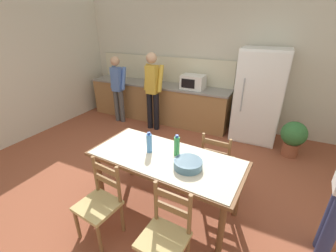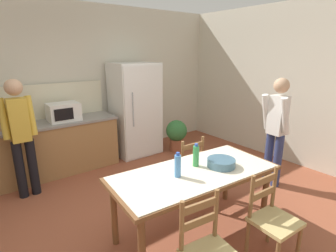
# 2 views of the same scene
# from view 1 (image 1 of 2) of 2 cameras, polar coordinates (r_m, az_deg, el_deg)

# --- Properties ---
(ground_plane) EXTENTS (8.32, 8.32, 0.00)m
(ground_plane) POSITION_cam_1_polar(r_m,az_deg,el_deg) (3.60, -2.68, -13.98)
(ground_plane) COLOR brown
(wall_back) EXTENTS (6.52, 0.12, 2.90)m
(wall_back) POSITION_cam_1_polar(r_m,az_deg,el_deg) (5.35, 11.21, 15.73)
(wall_back) COLOR beige
(wall_back) RESTS_ON ground
(wall_left) EXTENTS (0.12, 5.20, 2.90)m
(wall_left) POSITION_cam_1_polar(r_m,az_deg,el_deg) (5.30, -36.54, 11.37)
(wall_left) COLOR beige
(wall_left) RESTS_ON ground
(kitchen_counter) EXTENTS (3.53, 0.66, 0.91)m
(kitchen_counter) POSITION_cam_1_polar(r_m,az_deg,el_deg) (5.63, -2.64, 6.18)
(kitchen_counter) COLOR #9E7042
(kitchen_counter) RESTS_ON ground
(counter_splashback) EXTENTS (3.49, 0.03, 0.60)m
(counter_splashback) POSITION_cam_1_polar(r_m,az_deg,el_deg) (5.70, -1.25, 14.27)
(counter_splashback) COLOR beige
(counter_splashback) RESTS_ON kitchen_counter
(refrigerator) EXTENTS (0.88, 0.73, 1.84)m
(refrigerator) POSITION_cam_1_polar(r_m,az_deg,el_deg) (4.83, 22.01, 6.95)
(refrigerator) COLOR white
(refrigerator) RESTS_ON ground
(microwave) EXTENTS (0.50, 0.39, 0.30)m
(microwave) POSITION_cam_1_polar(r_m,az_deg,el_deg) (5.08, 6.42, 11.08)
(microwave) COLOR white
(microwave) RESTS_ON kitchen_counter
(paper_bag) EXTENTS (0.24, 0.16, 0.36)m
(paper_bag) POSITION_cam_1_polar(r_m,az_deg,el_deg) (5.48, -3.81, 12.50)
(paper_bag) COLOR tan
(paper_bag) RESTS_ON kitchen_counter
(dining_table) EXTENTS (1.93, 0.98, 0.78)m
(dining_table) POSITION_cam_1_polar(r_m,az_deg,el_deg) (2.78, -0.60, -9.33)
(dining_table) COLOR brown
(dining_table) RESTS_ON ground
(bottle_near_centre) EXTENTS (0.07, 0.07, 0.27)m
(bottle_near_centre) POSITION_cam_1_polar(r_m,az_deg,el_deg) (2.78, -4.78, -4.31)
(bottle_near_centre) COLOR #4C8ED6
(bottle_near_centre) RESTS_ON dining_table
(bottle_off_centre) EXTENTS (0.07, 0.07, 0.27)m
(bottle_off_centre) POSITION_cam_1_polar(r_m,az_deg,el_deg) (2.70, 2.24, -5.08)
(bottle_off_centre) COLOR green
(bottle_off_centre) RESTS_ON dining_table
(serving_bowl) EXTENTS (0.32, 0.32, 0.09)m
(serving_bowl) POSITION_cam_1_polar(r_m,az_deg,el_deg) (2.53, 5.12, -9.50)
(serving_bowl) COLOR slate
(serving_bowl) RESTS_ON dining_table
(chair_side_near_left) EXTENTS (0.46, 0.45, 0.91)m
(chair_side_near_left) POSITION_cam_1_polar(r_m,az_deg,el_deg) (2.72, -16.87, -18.17)
(chair_side_near_left) COLOR olive
(chair_side_near_left) RESTS_ON ground
(chair_side_near_right) EXTENTS (0.44, 0.42, 0.91)m
(chair_side_near_right) POSITION_cam_1_polar(r_m,az_deg,el_deg) (2.33, -0.71, -26.14)
(chair_side_near_right) COLOR olive
(chair_side_near_right) RESTS_ON ground
(chair_side_far_right) EXTENTS (0.43, 0.41, 0.91)m
(chair_side_far_right) POSITION_cam_1_polar(r_m,az_deg,el_deg) (3.33, 12.24, -8.82)
(chair_side_far_right) COLOR olive
(chair_side_far_right) RESTS_ON ground
(person_at_sink) EXTENTS (0.39, 0.27, 1.57)m
(person_at_sink) POSITION_cam_1_polar(r_m,az_deg,el_deg) (5.51, -12.67, 9.79)
(person_at_sink) COLOR #4C4C4C
(person_at_sink) RESTS_ON ground
(person_at_counter) EXTENTS (0.43, 0.30, 1.71)m
(person_at_counter) POSITION_cam_1_polar(r_m,az_deg,el_deg) (4.95, -3.95, 9.59)
(person_at_counter) COLOR black
(person_at_counter) RESTS_ON ground
(potted_plant) EXTENTS (0.44, 0.44, 0.67)m
(potted_plant) POSITION_cam_1_polar(r_m,az_deg,el_deg) (4.63, 29.21, -2.38)
(potted_plant) COLOR brown
(potted_plant) RESTS_ON ground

